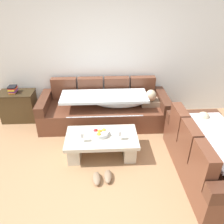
{
  "coord_description": "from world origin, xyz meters",
  "views": [
    {
      "loc": [
        -0.12,
        -2.45,
        2.58
      ],
      "look_at": [
        0.06,
        1.09,
        0.55
      ],
      "focal_mm": 35.94,
      "sensor_mm": 36.0,
      "label": 1
    }
  ],
  "objects_px": {
    "coffee_table": "(102,143)",
    "book_stack_on_cabinet": "(13,89)",
    "wine_glass_near_right": "(119,134)",
    "pair_of_shoes": "(102,177)",
    "open_magazine": "(118,131)",
    "wine_glass_near_left": "(82,135)",
    "fruit_bowl": "(100,133)",
    "couch_near_window": "(209,155)",
    "side_cabinet": "(19,106)",
    "couch_along_wall": "(107,109)"
  },
  "relations": [
    {
      "from": "coffee_table",
      "to": "book_stack_on_cabinet",
      "type": "xyz_separation_m",
      "value": [
        -1.8,
        1.27,
        0.47
      ]
    },
    {
      "from": "wine_glass_near_right",
      "to": "pair_of_shoes",
      "type": "distance_m",
      "value": 0.73
    },
    {
      "from": "coffee_table",
      "to": "open_magazine",
      "type": "xyz_separation_m",
      "value": [
        0.28,
        0.12,
        0.15
      ]
    },
    {
      "from": "open_magazine",
      "to": "pair_of_shoes",
      "type": "bearing_deg",
      "value": -113.32
    },
    {
      "from": "coffee_table",
      "to": "wine_glass_near_left",
      "type": "bearing_deg",
      "value": -158.59
    },
    {
      "from": "book_stack_on_cabinet",
      "to": "coffee_table",
      "type": "bearing_deg",
      "value": -35.17
    },
    {
      "from": "wine_glass_near_right",
      "to": "book_stack_on_cabinet",
      "type": "bearing_deg",
      "value": 146.62
    },
    {
      "from": "book_stack_on_cabinet",
      "to": "wine_glass_near_right",
      "type": "bearing_deg",
      "value": -33.38
    },
    {
      "from": "pair_of_shoes",
      "to": "wine_glass_near_right",
      "type": "bearing_deg",
      "value": 59.94
    },
    {
      "from": "fruit_bowl",
      "to": "book_stack_on_cabinet",
      "type": "height_order",
      "value": "book_stack_on_cabinet"
    },
    {
      "from": "wine_glass_near_left",
      "to": "couch_near_window",
      "type": "bearing_deg",
      "value": -11.43
    },
    {
      "from": "open_magazine",
      "to": "pair_of_shoes",
      "type": "xyz_separation_m",
      "value": [
        -0.29,
        -0.71,
        -0.34
      ]
    },
    {
      "from": "couch_near_window",
      "to": "pair_of_shoes",
      "type": "xyz_separation_m",
      "value": [
        -1.62,
        -0.08,
        -0.29
      ]
    },
    {
      "from": "coffee_table",
      "to": "open_magazine",
      "type": "relative_size",
      "value": 4.29
    },
    {
      "from": "wine_glass_near_left",
      "to": "open_magazine",
      "type": "height_order",
      "value": "wine_glass_near_left"
    },
    {
      "from": "book_stack_on_cabinet",
      "to": "side_cabinet",
      "type": "bearing_deg",
      "value": -6.99
    },
    {
      "from": "coffee_table",
      "to": "fruit_bowl",
      "type": "distance_m",
      "value": 0.19
    },
    {
      "from": "couch_along_wall",
      "to": "pair_of_shoes",
      "type": "distance_m",
      "value": 1.66
    },
    {
      "from": "pair_of_shoes",
      "to": "side_cabinet",
      "type": "bearing_deg",
      "value": 133.35
    },
    {
      "from": "open_magazine",
      "to": "couch_along_wall",
      "type": "bearing_deg",
      "value": 99.1
    },
    {
      "from": "couch_near_window",
      "to": "coffee_table",
      "type": "relative_size",
      "value": 1.54
    },
    {
      "from": "wine_glass_near_left",
      "to": "pair_of_shoes",
      "type": "relative_size",
      "value": 0.54
    },
    {
      "from": "coffee_table",
      "to": "side_cabinet",
      "type": "bearing_deg",
      "value": 144.29
    },
    {
      "from": "couch_near_window",
      "to": "open_magazine",
      "type": "height_order",
      "value": "couch_near_window"
    },
    {
      "from": "wine_glass_near_right",
      "to": "book_stack_on_cabinet",
      "type": "relative_size",
      "value": 0.76
    },
    {
      "from": "pair_of_shoes",
      "to": "book_stack_on_cabinet",
      "type": "bearing_deg",
      "value": 133.95
    },
    {
      "from": "couch_near_window",
      "to": "side_cabinet",
      "type": "distance_m",
      "value": 3.81
    },
    {
      "from": "wine_glass_near_right",
      "to": "wine_glass_near_left",
      "type": "bearing_deg",
      "value": -178.01
    },
    {
      "from": "fruit_bowl",
      "to": "pair_of_shoes",
      "type": "height_order",
      "value": "fruit_bowl"
    },
    {
      "from": "coffee_table",
      "to": "wine_glass_near_right",
      "type": "height_order",
      "value": "wine_glass_near_right"
    },
    {
      "from": "couch_near_window",
      "to": "wine_glass_near_left",
      "type": "xyz_separation_m",
      "value": [
        -1.93,
        0.39,
        0.16
      ]
    },
    {
      "from": "pair_of_shoes",
      "to": "wine_glass_near_left",
      "type": "bearing_deg",
      "value": 123.72
    },
    {
      "from": "side_cabinet",
      "to": "couch_along_wall",
      "type": "bearing_deg",
      "value": -6.82
    },
    {
      "from": "coffee_table",
      "to": "book_stack_on_cabinet",
      "type": "bearing_deg",
      "value": 144.83
    },
    {
      "from": "fruit_bowl",
      "to": "book_stack_on_cabinet",
      "type": "bearing_deg",
      "value": 145.19
    },
    {
      "from": "coffee_table",
      "to": "open_magazine",
      "type": "bearing_deg",
      "value": 22.45
    },
    {
      "from": "fruit_bowl",
      "to": "wine_glass_near_right",
      "type": "bearing_deg",
      "value": -24.16
    },
    {
      "from": "wine_glass_near_left",
      "to": "book_stack_on_cabinet",
      "type": "height_order",
      "value": "book_stack_on_cabinet"
    },
    {
      "from": "wine_glass_near_left",
      "to": "book_stack_on_cabinet",
      "type": "xyz_separation_m",
      "value": [
        -1.48,
        1.39,
        0.21
      ]
    },
    {
      "from": "side_cabinet",
      "to": "pair_of_shoes",
      "type": "bearing_deg",
      "value": -46.65
    },
    {
      "from": "coffee_table",
      "to": "book_stack_on_cabinet",
      "type": "height_order",
      "value": "book_stack_on_cabinet"
    },
    {
      "from": "wine_glass_near_left",
      "to": "book_stack_on_cabinet",
      "type": "bearing_deg",
      "value": 136.79
    },
    {
      "from": "coffee_table",
      "to": "wine_glass_near_left",
      "type": "xyz_separation_m",
      "value": [
        -0.32,
        -0.12,
        0.26
      ]
    },
    {
      "from": "wine_glass_near_left",
      "to": "open_magazine",
      "type": "relative_size",
      "value": 0.59
    },
    {
      "from": "wine_glass_near_right",
      "to": "open_magazine",
      "type": "relative_size",
      "value": 0.59
    },
    {
      "from": "wine_glass_near_left",
      "to": "coffee_table",
      "type": "bearing_deg",
      "value": 21.41
    },
    {
      "from": "couch_near_window",
      "to": "side_cabinet",
      "type": "xyz_separation_m",
      "value": [
        -3.37,
        1.78,
        -0.01
      ]
    },
    {
      "from": "couch_near_window",
      "to": "fruit_bowl",
      "type": "bearing_deg",
      "value": 71.49
    },
    {
      "from": "side_cabinet",
      "to": "book_stack_on_cabinet",
      "type": "relative_size",
      "value": 3.29
    },
    {
      "from": "fruit_bowl",
      "to": "pair_of_shoes",
      "type": "bearing_deg",
      "value": -87.92
    }
  ]
}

